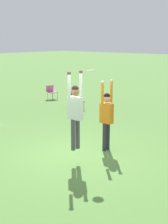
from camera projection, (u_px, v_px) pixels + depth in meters
The scene contains 6 objects.
ground_plane at pixel (75, 156), 9.30m from camera, with size 120.00×120.00×0.00m, color #56843D.
person_jumping at pixel (75, 108), 8.41m from camera, with size 0.56×0.41×2.18m.
person_defending at pixel (107, 114), 9.52m from camera, with size 0.55×0.40×2.20m.
frisbee at pixel (91, 70), 8.42m from camera, with size 0.25×0.25×0.04m.
camping_chair_0 at pixel (76, 100), 15.30m from camera, with size 0.53×0.57×0.86m.
camping_chair_3 at pixel (51, 91), 18.02m from camera, with size 0.58×0.62×0.79m.
Camera 1 is at (-6.44, -5.93, 3.40)m, focal length 50.00 mm.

